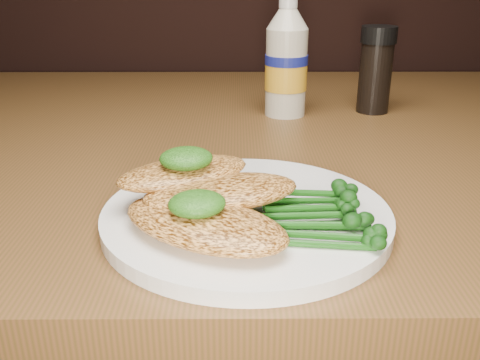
{
  "coord_description": "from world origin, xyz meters",
  "views": [
    {
      "loc": [
        -0.1,
        0.38,
        0.96
      ],
      "look_at": [
        -0.1,
        0.78,
        0.79
      ],
      "focal_mm": 39.22,
      "sensor_mm": 36.0,
      "label": 1
    }
  ],
  "objects_px": {
    "plate": "(246,215)",
    "mayo_bottle": "(287,56)",
    "pepper_grinder": "(376,70)",
    "dining_table": "(303,354)"
  },
  "relations": [
    {
      "from": "plate",
      "to": "mayo_bottle",
      "type": "height_order",
      "value": "mayo_bottle"
    },
    {
      "from": "mayo_bottle",
      "to": "pepper_grinder",
      "type": "height_order",
      "value": "mayo_bottle"
    },
    {
      "from": "dining_table",
      "to": "plate",
      "type": "height_order",
      "value": "plate"
    },
    {
      "from": "plate",
      "to": "pepper_grinder",
      "type": "distance_m",
      "value": 0.41
    },
    {
      "from": "pepper_grinder",
      "to": "plate",
      "type": "bearing_deg",
      "value": -118.21
    },
    {
      "from": "dining_table",
      "to": "pepper_grinder",
      "type": "relative_size",
      "value": 9.73
    },
    {
      "from": "mayo_bottle",
      "to": "pepper_grinder",
      "type": "xyz_separation_m",
      "value": [
        0.13,
        0.01,
        -0.02
      ]
    },
    {
      "from": "plate",
      "to": "pepper_grinder",
      "type": "height_order",
      "value": "pepper_grinder"
    },
    {
      "from": "mayo_bottle",
      "to": "pepper_grinder",
      "type": "distance_m",
      "value": 0.13
    },
    {
      "from": "dining_table",
      "to": "mayo_bottle",
      "type": "xyz_separation_m",
      "value": [
        -0.03,
        0.08,
        0.46
      ]
    }
  ]
}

